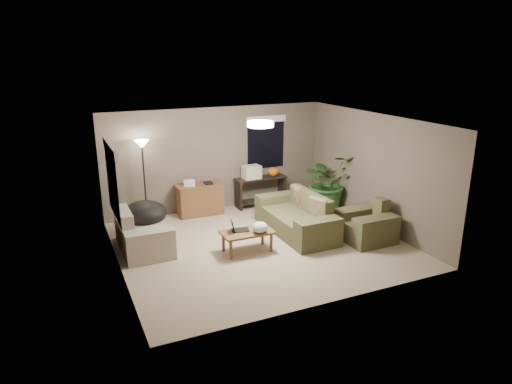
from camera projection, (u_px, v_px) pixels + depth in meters
name	position (u px, v px, depth m)	size (l,w,h in m)	color
room_shell	(260.00, 185.00, 8.89)	(5.50, 5.50, 5.50)	gray
main_sofa	(297.00, 219.00, 9.81)	(0.95, 2.20, 0.85)	#4B4B2D
throw_pillows	(308.00, 202.00, 9.80)	(0.35, 1.39, 0.47)	#8C7251
loveseat	(142.00, 234.00, 8.97)	(0.90, 1.60, 0.85)	beige
armchair	(366.00, 226.00, 9.40)	(0.95, 1.00, 0.85)	#47442A
coffee_table	(247.00, 234.00, 8.81)	(1.00, 0.55, 0.42)	brown
laptop	(237.00, 228.00, 8.80)	(0.41, 0.31, 0.24)	black
plastic_bag	(260.00, 227.00, 8.71)	(0.30, 0.27, 0.21)	white
desk	(200.00, 199.00, 10.85)	(1.10, 0.50, 0.75)	brown
desk_papers	(193.00, 183.00, 10.66)	(0.69, 0.29, 0.12)	silver
console_table	(261.00, 189.00, 11.44)	(1.30, 0.40, 0.75)	black
pumpkin	(273.00, 172.00, 11.46)	(0.26, 0.26, 0.22)	orange
cardboard_box	(251.00, 172.00, 11.21)	(0.43, 0.32, 0.32)	beige
papasan_chair	(145.00, 217.00, 9.43)	(1.16, 1.16, 0.80)	black
floor_lamp	(143.00, 154.00, 9.96)	(0.32, 0.32, 1.91)	black
ceiling_fixture	(260.00, 124.00, 8.55)	(0.50, 0.50, 0.10)	white
houseplant	(328.00, 188.00, 11.14)	(1.29, 1.44, 1.12)	#2D5923
cat_scratching_post	(361.00, 220.00, 9.99)	(0.32, 0.32, 0.50)	tan
window_left	(111.00, 169.00, 7.93)	(0.05, 1.56, 1.33)	black
window_back	(266.00, 133.00, 11.41)	(1.06, 0.05, 1.33)	black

